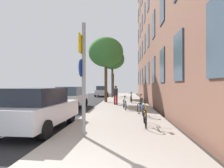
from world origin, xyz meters
name	(u,v)px	position (x,y,z in m)	size (l,w,h in m)	color
ground_plane	(88,103)	(-2.40, 15.00, 0.00)	(41.80, 41.80, 0.00)	#332D28
road_asphalt	(67,103)	(-4.50, 15.00, 0.01)	(7.00, 38.00, 0.01)	#232326
sidewalk	(123,103)	(1.10, 15.00, 0.06)	(4.20, 38.00, 0.12)	#9E9389
sign_post	(83,73)	(-0.05, 3.35, 2.13)	(0.16, 0.60, 3.60)	gray
traffic_light	(113,81)	(-0.56, 24.07, 2.44)	(0.43, 0.24, 3.37)	black
tree_near	(106,52)	(-0.60, 14.89, 4.93)	(3.38, 3.38, 6.27)	#4C3823
tree_far	(112,59)	(-0.47, 21.70, 5.27)	(3.27, 3.27, 6.57)	brown
bicycle_0	(145,116)	(2.07, 4.99, 0.50)	(0.42, 1.65, 0.97)	black
bicycle_1	(141,109)	(2.14, 7.39, 0.48)	(0.46, 1.57, 0.92)	black
bicycle_2	(125,104)	(1.24, 9.79, 0.47)	(0.42, 1.64, 0.91)	black
bicycle_3	(141,101)	(2.52, 12.19, 0.47)	(0.42, 1.59, 0.90)	black
bicycle_4	(131,99)	(1.83, 14.59, 0.47)	(0.42, 1.63, 0.90)	black
bicycle_5	(131,97)	(1.95, 16.99, 0.47)	(0.42, 1.63, 0.90)	black
pedestrian_0	(116,94)	(0.49, 12.56, 1.03)	(0.47, 0.47, 1.59)	maroon
car_0	(39,108)	(-2.04, 4.39, 0.84)	(2.02, 4.05, 1.62)	silver
car_1	(71,97)	(-2.78, 10.82, 0.84)	(1.82, 4.27, 1.62)	silver
car_2	(102,91)	(-2.40, 25.27, 0.84)	(1.92, 4.19, 1.62)	silver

